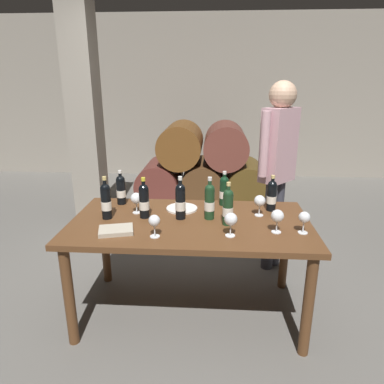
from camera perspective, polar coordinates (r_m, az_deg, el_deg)
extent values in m
plane|color=#66635E|center=(2.87, -0.28, -18.88)|extent=(14.00, 14.00, 0.00)
cube|color=gray|center=(6.50, 2.42, 15.10)|extent=(10.00, 0.24, 2.80)
cylinder|color=brown|center=(5.15, -5.23, 1.88)|extent=(0.60, 0.90, 0.60)
cylinder|color=#53351C|center=(5.09, 1.79, 1.75)|extent=(0.60, 0.90, 0.60)
cylinder|color=#533D18|center=(5.11, 8.87, 1.60)|extent=(0.60, 0.90, 0.60)
cylinder|color=brown|center=(4.99, -1.80, 7.85)|extent=(0.60, 0.90, 0.60)
cylinder|color=brown|center=(4.97, 5.52, 7.73)|extent=(0.60, 0.90, 0.60)
cube|color=gray|center=(4.18, -17.11, 11.42)|extent=(0.32, 0.32, 2.60)
cube|color=brown|center=(2.49, -0.31, -5.13)|extent=(1.70, 0.90, 0.04)
cylinder|color=brown|center=(2.51, -19.51, -15.90)|extent=(0.07, 0.07, 0.72)
cylinder|color=brown|center=(2.41, 18.48, -17.38)|extent=(0.07, 0.07, 0.72)
cylinder|color=brown|center=(3.15, -14.05, -8.21)|extent=(0.07, 0.07, 0.72)
cylinder|color=brown|center=(3.06, 14.96, -9.03)|extent=(0.07, 0.07, 0.72)
cylinder|color=black|center=(2.85, -11.54, -0.04)|extent=(0.07, 0.07, 0.19)
sphere|color=black|center=(2.82, -11.67, 1.96)|extent=(0.07, 0.07, 0.07)
cylinder|color=black|center=(2.81, -11.70, 2.44)|extent=(0.03, 0.03, 0.06)
cylinder|color=silver|center=(2.80, -11.75, 3.26)|extent=(0.03, 0.03, 0.02)
cylinder|color=silver|center=(2.85, -11.52, -0.22)|extent=(0.07, 0.07, 0.06)
cylinder|color=#19381E|center=(2.49, 2.88, -2.03)|extent=(0.07, 0.07, 0.22)
sphere|color=#19381E|center=(2.45, 2.93, 0.49)|extent=(0.07, 0.07, 0.07)
cylinder|color=#19381E|center=(2.44, 2.94, 1.12)|extent=(0.03, 0.03, 0.07)
cylinder|color=silver|center=(2.43, 2.95, 2.17)|extent=(0.03, 0.03, 0.02)
cylinder|color=silver|center=(2.49, 2.88, -2.27)|extent=(0.07, 0.07, 0.07)
cylinder|color=black|center=(2.49, -1.91, -1.99)|extent=(0.07, 0.07, 0.22)
sphere|color=black|center=(2.45, -1.93, 0.56)|extent=(0.07, 0.07, 0.07)
cylinder|color=black|center=(2.44, -1.94, 1.20)|extent=(0.03, 0.03, 0.07)
cylinder|color=silver|center=(2.43, -1.95, 2.27)|extent=(0.03, 0.03, 0.03)
cylinder|color=silver|center=(2.49, -1.90, -2.23)|extent=(0.07, 0.07, 0.07)
cylinder|color=#19381E|center=(2.40, 5.89, -2.93)|extent=(0.07, 0.07, 0.21)
sphere|color=#19381E|center=(2.36, 5.98, -0.38)|extent=(0.07, 0.07, 0.07)
cylinder|color=#19381E|center=(2.35, 6.00, 0.25)|extent=(0.03, 0.03, 0.07)
cylinder|color=tan|center=(2.34, 6.03, 1.31)|extent=(0.03, 0.03, 0.02)
cylinder|color=silver|center=(2.40, 5.88, -3.17)|extent=(0.07, 0.07, 0.06)
cylinder|color=black|center=(2.53, -7.84, -1.91)|extent=(0.07, 0.07, 0.21)
sphere|color=black|center=(2.50, -7.94, 0.49)|extent=(0.07, 0.07, 0.07)
cylinder|color=black|center=(2.49, -7.97, 1.08)|extent=(0.03, 0.03, 0.07)
cylinder|color=gold|center=(2.48, -8.01, 2.08)|extent=(0.03, 0.03, 0.02)
cylinder|color=silver|center=(2.54, -7.83, -2.13)|extent=(0.07, 0.07, 0.06)
cylinder|color=black|center=(2.56, -13.87, -1.91)|extent=(0.07, 0.07, 0.22)
sphere|color=black|center=(2.53, -14.06, 0.56)|extent=(0.07, 0.07, 0.07)
cylinder|color=black|center=(2.52, -14.11, 1.17)|extent=(0.03, 0.03, 0.07)
cylinder|color=tan|center=(2.51, -14.19, 2.20)|extent=(0.03, 0.03, 0.03)
cylinder|color=silver|center=(2.57, -13.85, -2.14)|extent=(0.07, 0.07, 0.07)
cylinder|color=black|center=(2.72, 12.90, -1.00)|extent=(0.07, 0.07, 0.19)
sphere|color=black|center=(2.69, 13.05, 1.09)|extent=(0.07, 0.07, 0.07)
cylinder|color=black|center=(2.68, 13.09, 1.59)|extent=(0.03, 0.03, 0.06)
cylinder|color=tan|center=(2.67, 13.15, 2.45)|extent=(0.03, 0.03, 0.02)
cylinder|color=silver|center=(2.72, 12.88, -1.19)|extent=(0.07, 0.07, 0.06)
cylinder|color=black|center=(2.78, 5.27, -0.19)|extent=(0.07, 0.07, 0.19)
sphere|color=black|center=(2.75, 5.33, 1.84)|extent=(0.07, 0.07, 0.07)
cylinder|color=black|center=(2.74, 5.34, 2.33)|extent=(0.03, 0.03, 0.06)
cylinder|color=silver|center=(2.73, 5.37, 3.17)|extent=(0.03, 0.03, 0.02)
cylinder|color=silver|center=(2.78, 5.26, -0.38)|extent=(0.07, 0.07, 0.06)
cylinder|color=white|center=(2.62, 10.90, -3.75)|extent=(0.06, 0.06, 0.00)
cylinder|color=white|center=(2.61, 10.95, -2.93)|extent=(0.01, 0.01, 0.07)
sphere|color=white|center=(2.58, 11.05, -1.42)|extent=(0.08, 0.08, 0.08)
cylinder|color=white|center=(2.41, 17.69, -6.36)|extent=(0.06, 0.06, 0.00)
cylinder|color=white|center=(2.39, 17.78, -5.48)|extent=(0.01, 0.01, 0.07)
sphere|color=white|center=(2.36, 17.93, -3.94)|extent=(0.07, 0.07, 0.07)
cylinder|color=white|center=(2.66, -9.02, -3.34)|extent=(0.06, 0.06, 0.00)
cylinder|color=white|center=(2.65, -9.06, -2.53)|extent=(0.01, 0.01, 0.07)
sphere|color=white|center=(2.62, -9.14, -1.02)|extent=(0.09, 0.09, 0.09)
cylinder|color=white|center=(2.25, -6.10, -7.24)|extent=(0.06, 0.06, 0.00)
cylinder|color=white|center=(2.24, -6.14, -6.31)|extent=(0.01, 0.01, 0.07)
sphere|color=white|center=(2.21, -6.20, -4.67)|extent=(0.07, 0.07, 0.07)
cylinder|color=white|center=(2.37, 13.63, -6.37)|extent=(0.06, 0.06, 0.00)
cylinder|color=white|center=(2.35, 13.70, -5.49)|extent=(0.01, 0.01, 0.07)
sphere|color=white|center=(2.33, 13.83, -3.83)|extent=(0.08, 0.08, 0.08)
cylinder|color=white|center=(2.27, 6.28, -7.11)|extent=(0.06, 0.06, 0.00)
cylinder|color=white|center=(2.25, 6.31, -6.18)|extent=(0.01, 0.01, 0.07)
sphere|color=white|center=(2.22, 6.38, -4.45)|extent=(0.08, 0.08, 0.08)
cube|color=#B2A893|center=(2.35, -12.35, -6.14)|extent=(0.25, 0.21, 0.03)
cylinder|color=white|center=(2.70, -1.67, -2.71)|extent=(0.24, 0.24, 0.01)
cylinder|color=#383842|center=(3.39, 13.63, -4.97)|extent=(0.11, 0.11, 0.85)
cylinder|color=#383842|center=(3.31, 12.55, -5.50)|extent=(0.11, 0.11, 0.85)
cube|color=#CC9EA8|center=(3.14, 14.06, 7.44)|extent=(0.35, 0.36, 0.64)
cylinder|color=#CC9EA8|center=(3.31, 16.16, 8.35)|extent=(0.08, 0.08, 0.54)
cylinder|color=#CC9EA8|center=(2.96, 11.80, 7.63)|extent=(0.08, 0.08, 0.54)
sphere|color=tan|center=(3.09, 14.66, 15.19)|extent=(0.23, 0.23, 0.23)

